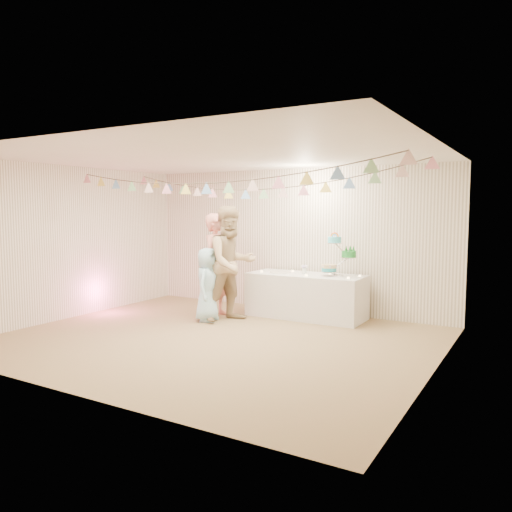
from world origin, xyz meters
The scene contains 24 objects.
floor centered at (0.00, 0.00, 0.00)m, with size 6.00×6.00×0.00m, color olive.
ceiling centered at (0.00, 0.00, 2.60)m, with size 6.00×6.00×0.00m, color silver.
back_wall centered at (0.00, 2.50, 1.30)m, with size 6.00×6.00×0.00m, color white.
front_wall centered at (0.00, -2.50, 1.30)m, with size 6.00×6.00×0.00m, color white.
left_wall centered at (-3.00, 0.00, 1.30)m, with size 5.00×5.00×0.00m, color white.
right_wall centered at (3.00, 0.00, 1.30)m, with size 5.00×5.00×0.00m, color white.
table centered at (0.51, 2.00, 0.38)m, with size 2.01×0.80×0.75m, color silver.
cake_stand centered at (1.06, 2.05, 1.09)m, with size 0.61×0.36×0.68m, color silver, non-canonical shape.
cake_bottom centered at (0.91, 1.99, 0.84)m, with size 0.31×0.31×0.15m, color teal, non-canonical shape.
cake_middle centered at (1.24, 2.14, 1.11)m, with size 0.27×0.27×0.22m, color #1C802C, non-canonical shape.
cake_top_tier centered at (1.00, 2.02, 1.38)m, with size 0.25×0.25×0.19m, color #4EDEF5, non-canonical shape.
platter centered at (0.02, 1.95, 0.76)m, with size 0.36×0.36×0.02m, color white.
posy centered at (0.44, 2.05, 0.83)m, with size 0.14×0.14×0.16m, color white, non-canonical shape.
person_adult_a centered at (-0.87, 1.31, 0.90)m, with size 0.65×0.43×1.80m, color #E48877.
person_adult_b centered at (-0.47, 1.14, 0.96)m, with size 0.93×0.73×1.92m, color tan.
person_child centered at (-0.81, 0.91, 0.61)m, with size 0.60×0.39×1.23m, color #ACE0F4.
bunting_back centered at (0.00, 1.10, 2.35)m, with size 5.60×1.10×0.40m, color pink, non-canonical shape.
bunting_front centered at (0.00, -0.20, 2.32)m, with size 5.60×0.90×0.36m, color #72A5E5, non-canonical shape.
tealight_0 centered at (-0.29, 1.85, 0.77)m, with size 0.04×0.04×0.03m, color #FFD88C.
tealight_1 centered at (0.16, 2.18, 0.77)m, with size 0.04×0.04×0.03m, color #FFD88C.
tealight_2 centered at (0.61, 1.78, 0.77)m, with size 0.04×0.04×0.03m, color #FFD88C.
tealight_3 centered at (0.86, 2.22, 0.77)m, with size 0.04×0.04×0.03m, color #FFD88C.
tealight_4 centered at (1.33, 1.82, 0.77)m, with size 0.04×0.04×0.03m, color #FFD88C.
tealight_5 centered at (1.41, 2.15, 0.77)m, with size 0.04×0.04×0.03m, color #FFD88C.
Camera 1 is at (4.04, -5.79, 1.87)m, focal length 35.00 mm.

